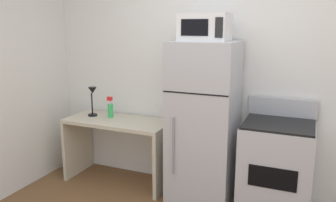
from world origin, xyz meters
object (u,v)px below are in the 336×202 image
at_px(desk, 118,138).
at_px(refrigerator, 203,123).
at_px(spray_bottle, 110,109).
at_px(oven_range, 276,168).
at_px(desk_lamp, 92,96).
at_px(microwave, 205,27).

bearing_deg(desk, refrigerator, -1.47).
distance_m(spray_bottle, oven_range, 1.94).
relative_size(spray_bottle, refrigerator, 0.15).
relative_size(desk_lamp, oven_range, 0.32).
bearing_deg(desk_lamp, spray_bottle, 9.07).
xyz_separation_m(refrigerator, oven_range, (0.73, 0.00, -0.36)).
xyz_separation_m(desk_lamp, spray_bottle, (0.22, 0.04, -0.14)).
height_order(desk, refrigerator, refrigerator).
xyz_separation_m(desk, refrigerator, (1.03, -0.03, 0.30)).
distance_m(refrigerator, microwave, 0.96).
height_order(spray_bottle, refrigerator, refrigerator).
relative_size(desk, desk_lamp, 3.44).
bearing_deg(microwave, spray_bottle, 174.93).
distance_m(spray_bottle, refrigerator, 1.17).
xyz_separation_m(desk, spray_bottle, (-0.13, 0.06, 0.32)).
bearing_deg(refrigerator, desk, 178.53).
xyz_separation_m(desk_lamp, refrigerator, (1.38, -0.05, -0.16)).
relative_size(desk, microwave, 2.64).
xyz_separation_m(desk, microwave, (1.03, -0.05, 1.26)).
distance_m(desk_lamp, oven_range, 2.18).
distance_m(desk, spray_bottle, 0.35).
bearing_deg(spray_bottle, refrigerator, -4.04).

